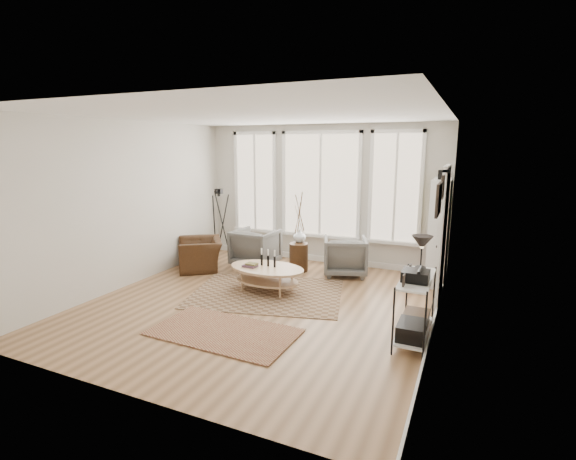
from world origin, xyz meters
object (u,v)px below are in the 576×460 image
at_px(bookcase, 439,232).
at_px(armchair_left, 256,248).
at_px(low_shelf, 415,302).
at_px(coffee_table, 266,272).
at_px(accent_chair, 200,254).
at_px(armchair_right, 345,256).
at_px(side_table, 299,234).

distance_m(bookcase, armchair_left, 3.59).
height_order(low_shelf, coffee_table, low_shelf).
relative_size(coffee_table, accent_chair, 1.47).
relative_size(bookcase, accent_chair, 2.17).
bearing_deg(low_shelf, accent_chair, 161.26).
height_order(low_shelf, armchair_left, low_shelf).
bearing_deg(bookcase, coffee_table, -147.69).
distance_m(armchair_left, accent_chair, 1.13).
bearing_deg(low_shelf, armchair_right, 124.78).
bearing_deg(coffee_table, armchair_right, 56.31).
height_order(coffee_table, armchair_right, armchair_right).
relative_size(bookcase, armchair_right, 2.51).
bearing_deg(armchair_right, armchair_left, -14.18).
relative_size(armchair_left, side_table, 0.54).
height_order(armchair_right, accent_chair, armchair_right).
xyz_separation_m(coffee_table, accent_chair, (-1.82, 0.63, -0.02)).
distance_m(low_shelf, coffee_table, 2.72).
height_order(bookcase, armchair_left, bookcase).
distance_m(low_shelf, accent_chair, 4.64).
xyz_separation_m(bookcase, low_shelf, (-0.06, -2.52, -0.44)).
distance_m(armchair_right, side_table, 1.00).
relative_size(bookcase, side_table, 1.31).
bearing_deg(low_shelf, armchair_left, 148.33).
distance_m(coffee_table, armchair_left, 1.57).
xyz_separation_m(coffee_table, armchair_left, (-0.90, 1.28, 0.06)).
relative_size(low_shelf, armchair_left, 1.52).
xyz_separation_m(coffee_table, side_table, (0.05, 1.32, 0.42)).
distance_m(coffee_table, accent_chair, 1.92).
xyz_separation_m(low_shelf, coffee_table, (-2.57, 0.86, -0.18)).
xyz_separation_m(bookcase, armchair_left, (-3.53, -0.38, -0.57)).
xyz_separation_m(low_shelf, accent_chair, (-4.39, 1.49, -0.20)).
bearing_deg(low_shelf, coffee_table, 161.51).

